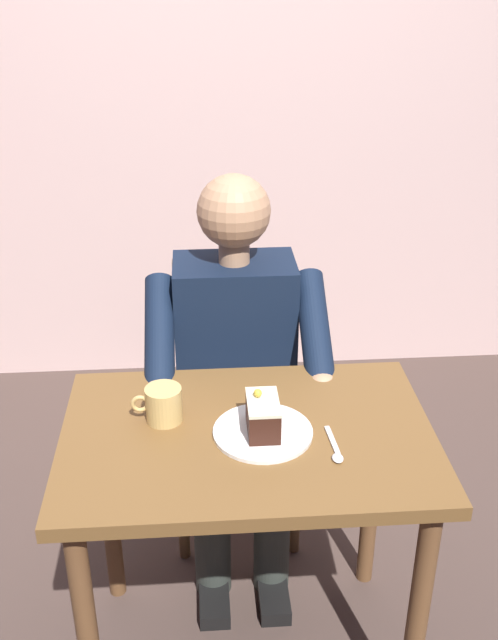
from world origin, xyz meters
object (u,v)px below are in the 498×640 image
at_px(cake_slice, 263,415).
at_px(chair, 234,385).
at_px(seated_person, 237,372).
at_px(dessert_spoon, 335,450).
at_px(dining_table, 248,471).
at_px(coffee_cup, 163,404).

bearing_deg(cake_slice, chair, -86.86).
relative_size(seated_person, dessert_spoon, 8.59).
distance_m(dining_table, cake_slice, 0.18).
xyz_separation_m(seated_person, dessert_spoon, (-0.20, 0.55, 0.11)).
height_order(cake_slice, coffee_cup, cake_slice).
distance_m(dining_table, chair, 0.65).
height_order(seated_person, cake_slice, seated_person).
height_order(dining_table, chair, chair).
relative_size(dining_table, dessert_spoon, 6.25).
distance_m(cake_slice, coffee_cup, 0.25).
distance_m(seated_person, cake_slice, 0.50).
bearing_deg(coffee_cup, cake_slice, 161.98).
distance_m(dining_table, dessert_spoon, 0.25).
relative_size(chair, cake_slice, 7.07).
height_order(dining_table, coffee_cup, coffee_cup).
xyz_separation_m(cake_slice, coffee_cup, (0.24, -0.08, -0.01)).
bearing_deg(dining_table, chair, -90.00).
bearing_deg(dining_table, coffee_cup, -18.37).
height_order(coffee_cup, dessert_spoon, coffee_cup).
bearing_deg(cake_slice, dining_table, -16.02).
height_order(dining_table, seated_person, seated_person).
bearing_deg(chair, cake_slice, 93.14).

